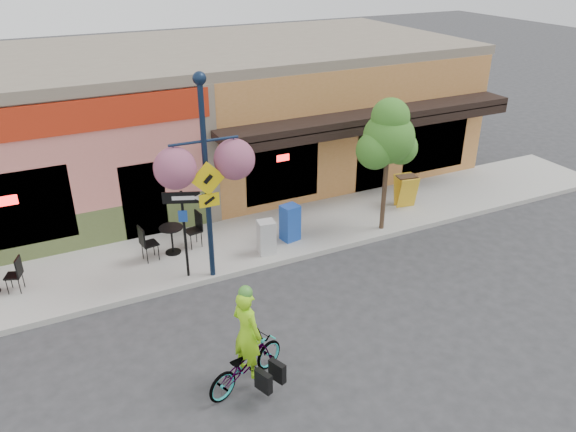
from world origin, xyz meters
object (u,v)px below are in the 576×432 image
object	(u,v)px
cyclist_rider	(247,344)
lamp_post	(207,181)
building	(200,114)
newspaper_box_blue	(290,223)
street_tree	(386,166)
one_way_sign	(185,235)
bicycle	(246,363)
newspaper_box_grey	(266,237)

from	to	relation	value
cyclist_rider	lamp_post	size ratio (longest dim) A/B	0.36
building	lamp_post	distance (m)	7.16
newspaper_box_blue	street_tree	world-z (taller)	street_tree
one_way_sign	street_tree	world-z (taller)	street_tree
building	newspaper_box_blue	xyz separation A→B (m)	(0.49, -6.05, -1.59)
building	one_way_sign	xyz separation A→B (m)	(-2.61, -6.63, -0.96)
building	street_tree	world-z (taller)	building
newspaper_box_blue	street_tree	xyz separation A→B (m)	(2.67, -0.56, 1.41)
bicycle	street_tree	distance (m)	7.27
building	lamp_post	xyz separation A→B (m)	(-2.05, -6.85, 0.41)
newspaper_box_blue	street_tree	distance (m)	3.07
building	one_way_sign	distance (m)	7.19
cyclist_rider	lamp_post	world-z (taller)	lamp_post
cyclist_rider	one_way_sign	size ratio (longest dim) A/B	0.80
newspaper_box_grey	one_way_sign	bearing A→B (deg)	-168.03
one_way_sign	newspaper_box_grey	size ratio (longest dim) A/B	2.46
lamp_post	cyclist_rider	bearing A→B (deg)	-96.90
building	newspaper_box_grey	size ratio (longest dim) A/B	19.66
cyclist_rider	newspaper_box_grey	world-z (taller)	cyclist_rider
bicycle	newspaper_box_blue	distance (m)	5.56
one_way_sign	newspaper_box_blue	size ratio (longest dim) A/B	2.23
building	bicycle	bearing A→B (deg)	-104.24
cyclist_rider	newspaper_box_blue	xyz separation A→B (m)	(3.13, 4.55, -0.25)
newspaper_box_grey	street_tree	xyz separation A→B (m)	(3.57, -0.16, 1.46)
building	bicycle	world-z (taller)	building
bicycle	newspaper_box_blue	size ratio (longest dim) A/B	1.77
street_tree	newspaper_box_grey	bearing A→B (deg)	177.50
newspaper_box_blue	cyclist_rider	bearing A→B (deg)	-134.93
cyclist_rider	one_way_sign	world-z (taller)	one_way_sign
lamp_post	building	bearing A→B (deg)	75.40
lamp_post	one_way_sign	distance (m)	1.49
building	lamp_post	size ratio (longest dim) A/B	3.63
building	bicycle	size ratio (longest dim) A/B	10.03
building	newspaper_box_grey	xyz separation A→B (m)	(-0.40, -6.45, -1.64)
building	cyclist_rider	xyz separation A→B (m)	(-2.64, -10.60, -1.34)
lamp_post	street_tree	xyz separation A→B (m)	(5.21, 0.25, -0.59)
bicycle	lamp_post	size ratio (longest dim) A/B	0.36
cyclist_rider	one_way_sign	xyz separation A→B (m)	(0.03, 3.97, 0.38)
newspaper_box_grey	street_tree	distance (m)	3.86
lamp_post	newspaper_box_blue	size ratio (longest dim) A/B	4.90
newspaper_box_blue	bicycle	bearing A→B (deg)	-135.35
building	street_tree	bearing A→B (deg)	-64.39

